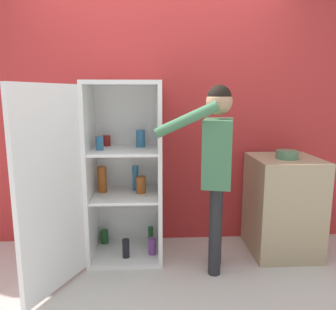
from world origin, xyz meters
TOP-DOWN VIEW (x-y plane):
  - ground_plane at (0.00, 0.00)m, footprint 12.00×12.00m
  - wall_back at (0.00, 0.98)m, footprint 7.00×0.06m
  - refrigerator at (-0.41, 0.55)m, footprint 0.98×1.18m
  - person at (0.48, 0.32)m, footprint 0.68×0.52m
  - counter at (1.18, 0.62)m, footprint 0.59×0.62m
  - bowl at (1.17, 0.57)m, footprint 0.20×0.20m

SIDE VIEW (x-z plane):
  - ground_plane at x=0.00m, z-range 0.00..0.00m
  - counter at x=1.18m, z-range 0.00..0.92m
  - refrigerator at x=-0.41m, z-range -0.01..1.59m
  - bowl at x=1.17m, z-range 0.92..0.99m
  - person at x=0.48m, z-range 0.21..1.78m
  - wall_back at x=0.00m, z-range 0.00..2.55m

